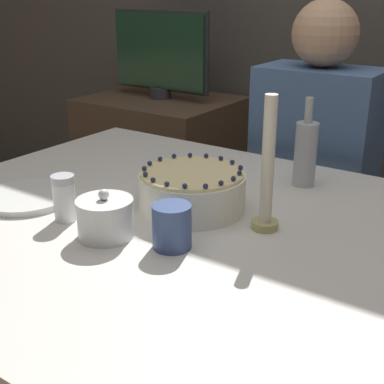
{
  "coord_description": "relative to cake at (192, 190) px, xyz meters",
  "views": [
    {
      "loc": [
        0.6,
        -0.92,
        1.25
      ],
      "look_at": [
        -0.09,
        0.08,
        0.78
      ],
      "focal_mm": 50.0,
      "sensor_mm": 36.0,
      "label": 1
    }
  ],
  "objects": [
    {
      "name": "dining_table",
      "position": [
        0.09,
        -0.08,
        -0.14
      ],
      "size": [
        1.58,
        1.15,
        0.73
      ],
      "color": "beige",
      "rests_on": "ground_plane"
    },
    {
      "name": "cake",
      "position": [
        0.0,
        0.0,
        0.0
      ],
      "size": [
        0.26,
        0.26,
        0.11
      ],
      "color": "white",
      "rests_on": "dining_table"
    },
    {
      "name": "sugar_bowl",
      "position": [
        -0.07,
        -0.23,
        -0.0
      ],
      "size": [
        0.13,
        0.13,
        0.11
      ],
      "color": "silver",
      "rests_on": "dining_table"
    },
    {
      "name": "sugar_shaker",
      "position": [
        -0.21,
        -0.22,
        0.01
      ],
      "size": [
        0.05,
        0.05,
        0.11
      ],
      "color": "white",
      "rests_on": "dining_table"
    },
    {
      "name": "plate_stack",
      "position": [
        -0.39,
        -0.19,
        -0.04
      ],
      "size": [
        0.24,
        0.24,
        0.02
      ],
      "color": "silver",
      "rests_on": "dining_table"
    },
    {
      "name": "candle",
      "position": [
        0.2,
        0.0,
        0.08
      ],
      "size": [
        0.06,
        0.06,
        0.31
      ],
      "color": "tan",
      "rests_on": "dining_table"
    },
    {
      "name": "bottle",
      "position": [
        0.16,
        0.32,
        0.04
      ],
      "size": [
        0.06,
        0.06,
        0.24
      ],
      "color": "#B2B7BC",
      "rests_on": "dining_table"
    },
    {
      "name": "cup",
      "position": [
        0.08,
        -0.19,
        -0.0
      ],
      "size": [
        0.08,
        0.08,
        0.1
      ],
      "color": "#384C7F",
      "rests_on": "dining_table"
    },
    {
      "name": "person_man_blue_shirt",
      "position": [
        0.04,
        0.7,
        -0.25
      ],
      "size": [
        0.4,
        0.34,
        1.21
      ],
      "rotation": [
        0.0,
        0.0,
        3.14
      ],
      "color": "#595960",
      "rests_on": "ground_plane"
    },
    {
      "name": "side_cabinet",
      "position": [
        -0.86,
        1.0,
        -0.41
      ],
      "size": [
        0.68,
        0.56,
        0.75
      ],
      "color": "#4C3828",
      "rests_on": "ground_plane"
    },
    {
      "name": "tv_monitor",
      "position": [
        -0.86,
        1.0,
        0.17
      ],
      "size": [
        0.52,
        0.1,
        0.4
      ],
      "color": "#2D2D33",
      "rests_on": "side_cabinet"
    }
  ]
}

